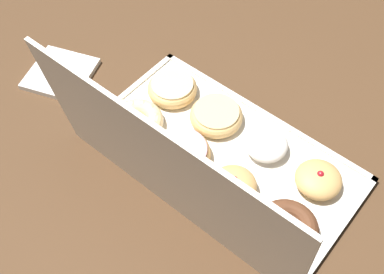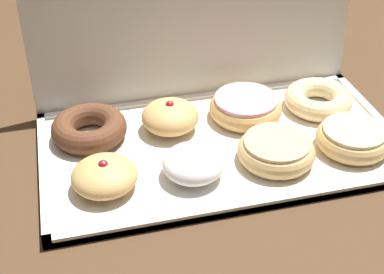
% 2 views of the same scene
% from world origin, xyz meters
% --- Properties ---
extents(ground_plane, '(3.00, 3.00, 0.00)m').
position_xyz_m(ground_plane, '(0.00, 0.00, 0.00)').
color(ground_plane, '#4C331E').
extents(donut_box, '(0.54, 0.29, 0.01)m').
position_xyz_m(donut_box, '(0.00, 0.00, 0.01)').
color(donut_box, silver).
rests_on(donut_box, ground).
extents(box_lid_open, '(0.54, 0.05, 0.30)m').
position_xyz_m(box_lid_open, '(0.00, 0.17, 0.15)').
color(box_lid_open, silver).
rests_on(box_lid_open, ground).
extents(jelly_filled_donut_0, '(0.09, 0.09, 0.05)m').
position_xyz_m(jelly_filled_donut_0, '(-0.18, -0.06, 0.03)').
color(jelly_filled_donut_0, tan).
rests_on(jelly_filled_donut_0, donut_box).
extents(powdered_filled_donut_1, '(0.09, 0.09, 0.04)m').
position_xyz_m(powdered_filled_donut_1, '(-0.06, -0.06, 0.03)').
color(powdered_filled_donut_1, white).
rests_on(powdered_filled_donut_1, donut_box).
extents(glazed_ring_donut_2, '(0.11, 0.11, 0.04)m').
position_xyz_m(glazed_ring_donut_2, '(0.06, -0.06, 0.03)').
color(glazed_ring_donut_2, '#E5B770').
rests_on(glazed_ring_donut_2, donut_box).
extents(glazed_ring_donut_3, '(0.11, 0.11, 0.04)m').
position_xyz_m(glazed_ring_donut_3, '(0.19, -0.06, 0.03)').
color(glazed_ring_donut_3, '#E5B770').
rests_on(glazed_ring_donut_3, donut_box).
extents(chocolate_cake_ring_donut_4, '(0.12, 0.12, 0.04)m').
position_xyz_m(chocolate_cake_ring_donut_4, '(-0.19, 0.07, 0.03)').
color(chocolate_cake_ring_donut_4, '#59331E').
rests_on(chocolate_cake_ring_donut_4, donut_box).
extents(jelly_filled_donut_5, '(0.09, 0.09, 0.05)m').
position_xyz_m(jelly_filled_donut_5, '(-0.07, 0.06, 0.03)').
color(jelly_filled_donut_5, tan).
rests_on(jelly_filled_donut_5, donut_box).
extents(pink_frosted_donut_6, '(0.12, 0.12, 0.04)m').
position_xyz_m(pink_frosted_donut_6, '(0.06, 0.06, 0.03)').
color(pink_frosted_donut_6, tan).
rests_on(pink_frosted_donut_6, donut_box).
extents(cruller_donut_7, '(0.11, 0.11, 0.04)m').
position_xyz_m(cruller_donut_7, '(0.18, 0.06, 0.03)').
color(cruller_donut_7, beige).
rests_on(cruller_donut_7, donut_box).
extents(napkin_stack, '(0.18, 0.18, 0.01)m').
position_xyz_m(napkin_stack, '(0.43, 0.06, 0.01)').
color(napkin_stack, white).
rests_on(napkin_stack, ground).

